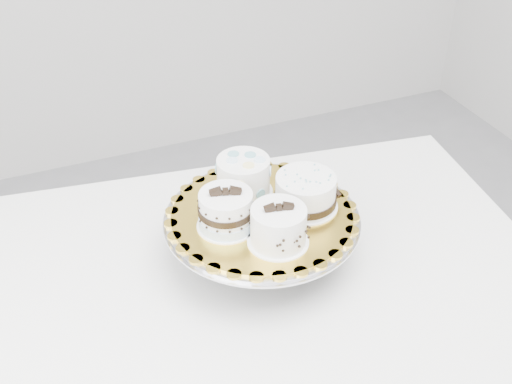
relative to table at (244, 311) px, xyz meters
name	(u,v)px	position (x,y,z in m)	size (l,w,h in m)	color
table	(244,311)	(0.00, 0.00, 0.00)	(1.24, 0.91, 0.75)	white
cake_stand	(262,229)	(0.05, 0.05, 0.15)	(0.36, 0.36, 0.10)	gray
cake_board	(262,214)	(0.05, 0.05, 0.18)	(0.33, 0.33, 0.00)	gold
cake_swirl	(278,227)	(0.05, -0.04, 0.22)	(0.11, 0.11, 0.08)	white
cake_banded	(226,212)	(-0.02, 0.04, 0.22)	(0.12, 0.12, 0.09)	white
cake_dots	(243,176)	(0.05, 0.12, 0.22)	(0.12, 0.12, 0.07)	white
cake_ribbon	(306,193)	(0.14, 0.04, 0.22)	(0.13, 0.13, 0.07)	white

